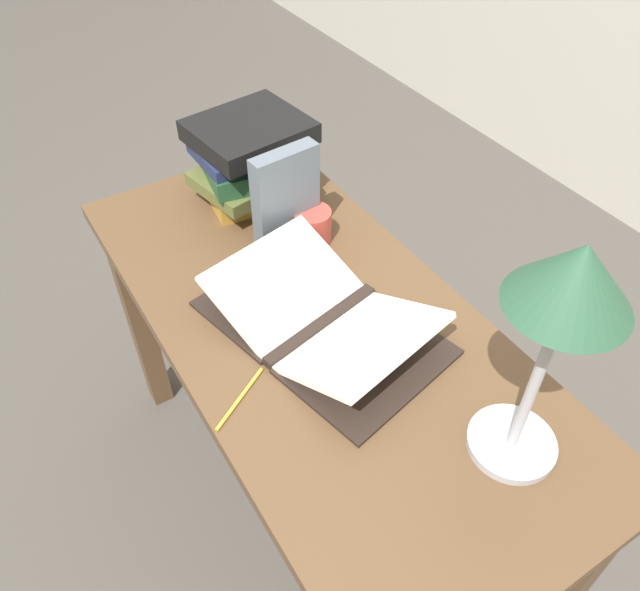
% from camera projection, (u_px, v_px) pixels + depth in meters
% --- Properties ---
extents(ground_plane, '(12.00, 12.00, 0.00)m').
position_uv_depth(ground_plane, '(318.00, 500.00, 1.77)').
color(ground_plane, '#47423D').
extents(reading_desk, '(1.26, 0.58, 0.75)m').
position_uv_depth(reading_desk, '(317.00, 359.00, 1.34)').
color(reading_desk, brown).
rests_on(reading_desk, ground_plane).
extents(open_book, '(0.53, 0.39, 0.10)m').
position_uv_depth(open_book, '(321.00, 319.00, 1.21)').
color(open_book, black).
rests_on(open_book, reading_desk).
extents(book_stack_tall, '(0.25, 0.29, 0.20)m').
position_uv_depth(book_stack_tall, '(252.00, 159.00, 1.47)').
color(book_stack_tall, '#BC8933').
rests_on(book_stack_tall, reading_desk).
extents(book_standing_upright, '(0.05, 0.16, 0.23)m').
position_uv_depth(book_standing_upright, '(286.00, 199.00, 1.34)').
color(book_standing_upright, slate).
rests_on(book_standing_upright, reading_desk).
extents(reading_lamp, '(0.17, 0.17, 0.44)m').
position_uv_depth(reading_lamp, '(566.00, 302.00, 0.80)').
color(reading_lamp, '#ADADB2').
rests_on(reading_lamp, reading_desk).
extents(coffee_mug, '(0.11, 0.09, 0.08)m').
position_uv_depth(coffee_mug, '(312.00, 226.00, 1.40)').
color(coffee_mug, '#B74238').
rests_on(coffee_mug, reading_desk).
extents(pencil, '(0.08, 0.13, 0.01)m').
position_uv_depth(pencil, '(240.00, 398.00, 1.11)').
color(pencil, gold).
rests_on(pencil, reading_desk).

